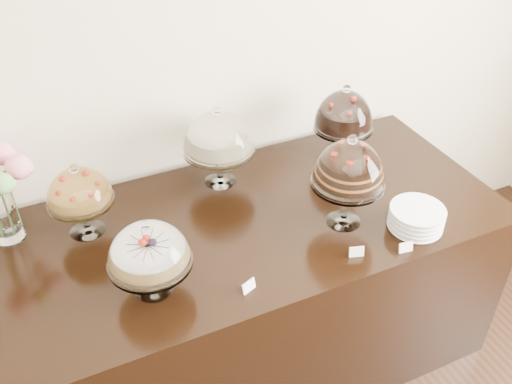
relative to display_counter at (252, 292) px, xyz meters
name	(u,v)px	position (x,y,z in m)	size (l,w,h in m)	color
wall_back	(161,47)	(-0.17, 0.55, 1.05)	(5.00, 0.04, 3.00)	beige
display_counter	(252,292)	(0.00, 0.00, 0.00)	(2.20, 1.00, 0.90)	black
cake_stand_sugar_sponge	(148,250)	(-0.50, -0.22, 0.65)	(0.31, 0.31, 0.33)	white
cake_stand_choco_layer	(349,167)	(0.35, -0.18, 0.73)	(0.30, 0.30, 0.43)	white
cake_stand_cheesecake	(218,136)	(-0.01, 0.32, 0.70)	(0.33, 0.33, 0.39)	white
cake_stand_dark_choco	(344,114)	(0.59, 0.24, 0.70)	(0.29, 0.29, 0.40)	white
cake_stand_fruit_tart	(79,190)	(-0.65, 0.22, 0.66)	(0.27, 0.27, 0.34)	white
plate_stack	(416,218)	(0.61, -0.34, 0.50)	(0.22, 0.22, 0.09)	white
price_card_left	(249,286)	(-0.18, -0.38, 0.47)	(0.06, 0.01, 0.04)	white
price_card_right	(406,247)	(0.48, -0.45, 0.47)	(0.06, 0.01, 0.04)	white
price_card_extra	(357,252)	(0.28, -0.39, 0.47)	(0.06, 0.01, 0.04)	white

